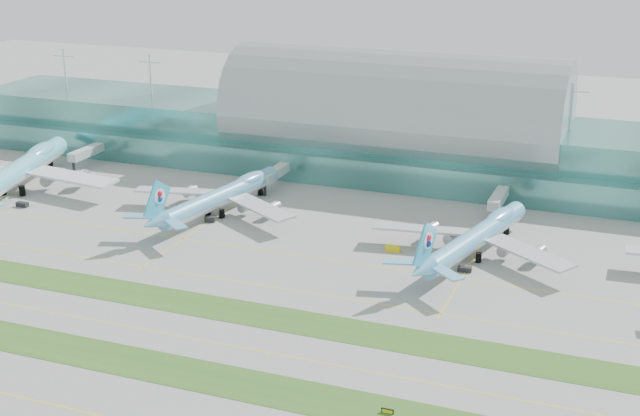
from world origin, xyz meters
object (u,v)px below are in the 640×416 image
at_px(airliner_c, 477,236).
at_px(taxiway_sign_east, 387,411).
at_px(terminal, 395,132).
at_px(airliner_a, 17,170).
at_px(airliner_b, 222,195).

height_order(airliner_c, taxiway_sign_east, airliner_c).
height_order(terminal, taxiway_sign_east, terminal).
distance_m(airliner_a, airliner_c, 154.72).
bearing_deg(airliner_b, terminal, 70.33).
bearing_deg(terminal, airliner_a, -148.10).
bearing_deg(taxiway_sign_east, airliner_a, 150.36).
bearing_deg(airliner_c, airliner_b, -171.46).
relative_size(airliner_b, airliner_c, 1.01).
distance_m(airliner_b, taxiway_sign_east, 123.59).
xyz_separation_m(airliner_b, airliner_c, (80.80, -7.27, -0.03)).
bearing_deg(airliner_c, airliner_a, -167.43).
relative_size(terminal, airliner_b, 5.05).
height_order(terminal, airliner_a, terminal).
height_order(airliner_b, taxiway_sign_east, airliner_b).
distance_m(terminal, airliner_c, 84.71).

